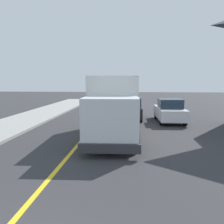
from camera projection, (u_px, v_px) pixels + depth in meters
name	position (u px, v px, depth m)	size (l,w,h in m)	color
centre_line_yellow	(86.00, 136.00, 13.42)	(0.16, 56.00, 0.01)	gold
box_truck	(114.00, 104.00, 13.03)	(2.64, 7.26, 3.20)	silver
parked_car_near	(131.00, 109.00, 19.26)	(1.95, 4.46, 1.67)	black
parked_car_mid	(124.00, 102.00, 25.12)	(1.97, 4.47, 1.67)	#B7B7BC
parked_van_across	(170.00, 111.00, 17.85)	(1.93, 4.45, 1.67)	silver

